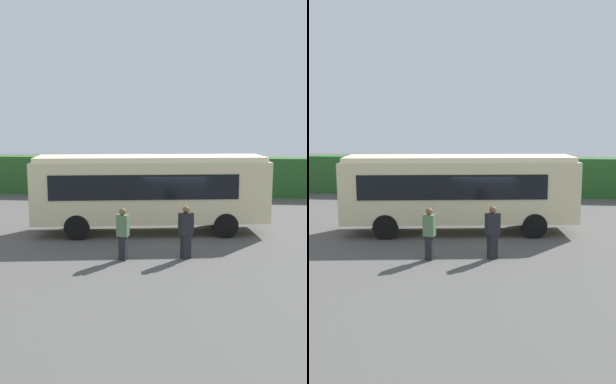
# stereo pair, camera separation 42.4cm
# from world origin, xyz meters

# --- Properties ---
(ground_plane) EXTENTS (87.80, 87.80, 0.00)m
(ground_plane) POSITION_xyz_m (0.00, 0.00, 0.00)
(ground_plane) COLOR #514F4C
(bus_cream) EXTENTS (9.89, 3.72, 3.22)m
(bus_cream) POSITION_xyz_m (-1.05, 0.10, 1.85)
(bus_cream) COLOR beige
(bus_cream) RESTS_ON ground_plane
(person_left) EXTENTS (0.43, 0.33, 1.79)m
(person_left) POSITION_xyz_m (-1.59, -3.82, 0.95)
(person_left) COLOR black
(person_left) RESTS_ON ground_plane
(person_center) EXTENTS (0.54, 0.47, 1.82)m
(person_center) POSITION_xyz_m (0.51, -3.45, 0.96)
(person_center) COLOR black
(person_center) RESTS_ON ground_plane
(hedge_row) EXTENTS (55.90, 1.72, 2.38)m
(hedge_row) POSITION_xyz_m (0.00, 10.10, 1.19)
(hedge_row) COLOR #2B5F28
(hedge_row) RESTS_ON ground_plane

